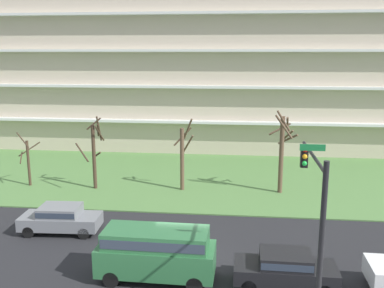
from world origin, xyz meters
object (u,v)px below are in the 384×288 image
tree_far_left (28,161)px  sedan_black_near_left (285,268)px  tree_center (183,155)px  tree_right (282,149)px  van_green_near_right (156,250)px  sedan_gray_center_left (61,218)px  tree_left (94,152)px  traffic_signal_mast (314,213)px

tree_far_left → sedan_black_near_left: 21.79m
tree_center → sedan_black_near_left: size_ratio=1.21×
sedan_black_near_left → tree_right: bearing=86.5°
sedan_black_near_left → van_green_near_right: van_green_near_right is taller
tree_center → sedan_gray_center_left: tree_center is taller
tree_far_left → sedan_black_near_left: (17.79, -12.53, -1.12)m
tree_center → sedan_black_near_left: (6.09, -12.82, -1.77)m
tree_center → sedan_gray_center_left: bearing=-125.2°
tree_far_left → tree_left: size_ratio=0.76×
tree_left → sedan_black_near_left: tree_left is taller
sedan_black_near_left → traffic_signal_mast: size_ratio=0.65×
traffic_signal_mast → van_green_near_right: bearing=153.2°
tree_far_left → tree_right: 18.81m
sedan_black_near_left → tree_far_left: bearing=145.6°
tree_left → tree_center: (6.47, 0.49, -0.21)m
sedan_black_near_left → sedan_gray_center_left: 12.78m
tree_far_left → traffic_signal_mast: (18.30, -15.65, 2.60)m
tree_far_left → tree_left: (5.23, -0.21, 0.85)m
sedan_gray_center_left → tree_center: bearing=-127.9°
tree_left → sedan_gray_center_left: (0.60, -7.83, -1.98)m
tree_left → van_green_near_right: (6.92, -12.33, -1.45)m
tree_left → sedan_gray_center_left: size_ratio=1.24×
tree_left → traffic_signal_mast: 20.30m
sedan_black_near_left → traffic_signal_mast: (0.50, -3.11, 3.72)m
sedan_black_near_left → van_green_near_right: bearing=-179.2°
tree_center → traffic_signal_mast: traffic_signal_mast is taller
tree_center → tree_right: bearing=0.2°
tree_left → sedan_black_near_left: 17.71m
tree_far_left → van_green_near_right: (12.15, -12.53, -0.60)m
tree_far_left → traffic_signal_mast: bearing=-40.5°
sedan_black_near_left → sedan_gray_center_left: same height
tree_center → tree_left: bearing=-175.7°
sedan_gray_center_left → tree_far_left: bearing=-56.8°
van_green_near_right → tree_left: bearing=120.4°
sedan_black_near_left → tree_center: bearing=116.2°
tree_right → sedan_black_near_left: 13.11m
tree_far_left → sedan_gray_center_left: bearing=-54.0°
tree_left → tree_center: 6.49m
tree_left → tree_right: tree_right is taller
tree_left → sedan_gray_center_left: tree_left is taller
tree_center → traffic_signal_mast: size_ratio=0.79×
sedan_black_near_left → van_green_near_right: (-5.64, 0.00, 0.52)m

